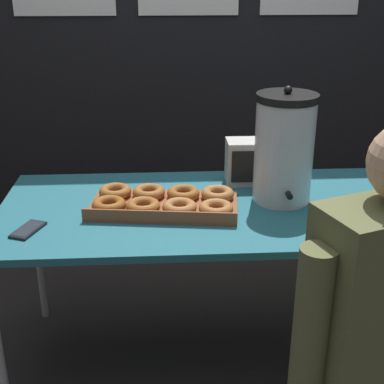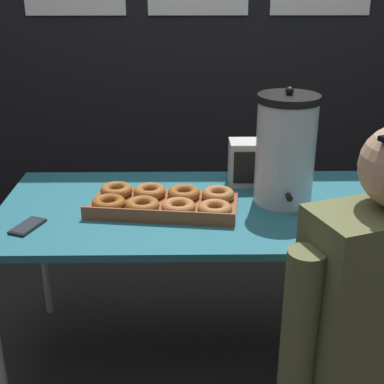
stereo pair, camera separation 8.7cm
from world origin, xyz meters
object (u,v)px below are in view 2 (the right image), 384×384
object	(u,v)px
coffee_urn	(285,150)
space_heater	(247,163)
cell_phone	(28,226)
donut_box	(164,201)
person_seated	(374,341)

from	to	relation	value
coffee_urn	space_heater	bearing A→B (deg)	122.36
cell_phone	space_heater	bearing A→B (deg)	48.21
donut_box	space_heater	size ratio (longest dim) A/B	3.17
cell_phone	person_seated	bearing A→B (deg)	-1.51
donut_box	cell_phone	world-z (taller)	donut_box
donut_box	coffee_urn	distance (m)	0.51
coffee_urn	person_seated	xyz separation A→B (m)	(0.16, -0.70, -0.36)
coffee_urn	donut_box	bearing A→B (deg)	-172.74
coffee_urn	space_heater	size ratio (longest dim) A/B	2.42
space_heater	person_seated	bearing A→B (deg)	-72.35
donut_box	coffee_urn	world-z (taller)	coffee_urn
donut_box	space_heater	distance (m)	0.44
coffee_urn	cell_phone	distance (m)	1.00
space_heater	person_seated	world-z (taller)	person_seated
donut_box	person_seated	world-z (taller)	person_seated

